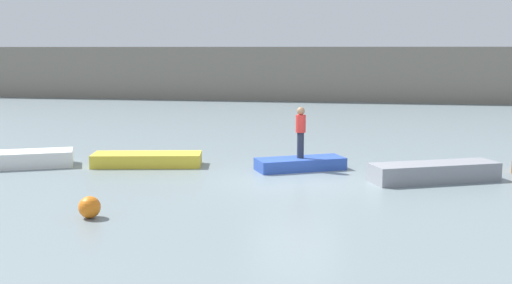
# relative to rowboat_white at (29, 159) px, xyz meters

# --- Properties ---
(ground_plane) EXTENTS (120.00, 120.00, 0.00)m
(ground_plane) POSITION_rel_rowboat_white_xyz_m (8.90, -0.70, -0.26)
(ground_plane) COLOR slate
(embankment_wall) EXTENTS (80.00, 1.20, 3.98)m
(embankment_wall) POSITION_rel_rowboat_white_xyz_m (8.90, 27.66, 1.73)
(embankment_wall) COLOR gray
(embankment_wall) RESTS_ON ground_plane
(rowboat_white) EXTENTS (3.03, 2.28, 0.51)m
(rowboat_white) POSITION_rel_rowboat_white_xyz_m (0.00, 0.00, 0.00)
(rowboat_white) COLOR white
(rowboat_white) RESTS_ON ground_plane
(rowboat_yellow) EXTENTS (3.70, 1.83, 0.42)m
(rowboat_yellow) POSITION_rel_rowboat_white_xyz_m (3.77, 0.81, -0.05)
(rowboat_yellow) COLOR gold
(rowboat_yellow) RESTS_ON ground_plane
(rowboat_blue) EXTENTS (2.97, 2.21, 0.38)m
(rowboat_blue) POSITION_rel_rowboat_white_xyz_m (8.84, 1.04, -0.07)
(rowboat_blue) COLOR #2B4CAD
(rowboat_blue) RESTS_ON ground_plane
(rowboat_grey) EXTENTS (3.90, 2.51, 0.54)m
(rowboat_grey) POSITION_rel_rowboat_white_xyz_m (12.89, 0.01, 0.01)
(rowboat_grey) COLOR gray
(rowboat_grey) RESTS_ON ground_plane
(person_red_shirt) EXTENTS (0.32, 0.32, 1.64)m
(person_red_shirt) POSITION_rel_rowboat_white_xyz_m (8.84, 1.04, 1.04)
(person_red_shirt) COLOR #232838
(person_red_shirt) RESTS_ON rowboat_blue
(mooring_buoy) EXTENTS (0.51, 0.51, 0.51)m
(mooring_buoy) POSITION_rel_rowboat_white_xyz_m (4.71, -5.59, -0.00)
(mooring_buoy) COLOR orange
(mooring_buoy) RESTS_ON ground_plane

